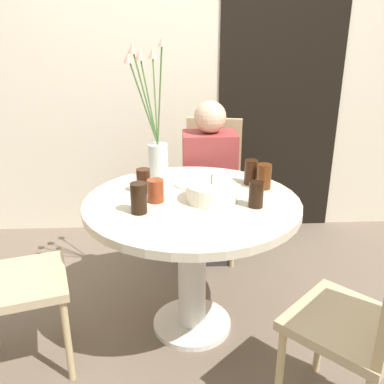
% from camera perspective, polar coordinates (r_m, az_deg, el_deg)
% --- Properties ---
extents(ground_plane, '(16.00, 16.00, 0.00)m').
position_cam_1_polar(ground_plane, '(2.43, 0.00, -17.32)').
color(ground_plane, '#6B5B4C').
extents(wall_back, '(8.00, 0.05, 2.60)m').
position_cam_1_polar(wall_back, '(3.18, -1.14, 17.38)').
color(wall_back, beige).
rests_on(wall_back, ground_plane).
extents(doorway_panel, '(0.90, 0.01, 2.05)m').
position_cam_1_polar(doorway_panel, '(3.27, 11.64, 12.24)').
color(doorway_panel, black).
rests_on(doorway_panel, ground_plane).
extents(dining_table, '(1.04, 1.04, 0.74)m').
position_cam_1_polar(dining_table, '(2.12, 0.00, -4.95)').
color(dining_table, beige).
rests_on(dining_table, ground_plane).
extents(chair_far_back, '(0.47, 0.47, 0.93)m').
position_cam_1_polar(chair_far_back, '(2.95, 2.65, 1.79)').
color(chair_far_back, tan).
rests_on(chair_far_back, ground_plane).
extents(chair_right_flank, '(0.57, 0.57, 0.93)m').
position_cam_1_polar(chair_right_flank, '(1.74, 22.68, -14.95)').
color(chair_right_flank, tan).
rests_on(chair_right_flank, ground_plane).
extents(birthday_cake, '(0.24, 0.24, 0.13)m').
position_cam_1_polar(birthday_cake, '(2.03, 2.62, -0.05)').
color(birthday_cake, white).
rests_on(birthday_cake, dining_table).
extents(flower_vase, '(0.21, 0.29, 0.73)m').
position_cam_1_polar(flower_vase, '(2.32, -4.97, 7.28)').
color(flower_vase, silver).
rests_on(flower_vase, dining_table).
extents(side_plate, '(0.18, 0.18, 0.01)m').
position_cam_1_polar(side_plate, '(2.24, -0.02, 1.08)').
color(side_plate, white).
rests_on(side_plate, dining_table).
extents(drink_glass_0, '(0.07, 0.07, 0.13)m').
position_cam_1_polar(drink_glass_0, '(2.21, 9.57, 2.06)').
color(drink_glass_0, '#51280F').
rests_on(drink_glass_0, dining_table).
extents(drink_glass_1, '(0.07, 0.07, 0.13)m').
position_cam_1_polar(drink_glass_1, '(2.26, 7.86, 2.65)').
color(drink_glass_1, '#33190C').
rests_on(drink_glass_1, dining_table).
extents(drink_glass_2, '(0.08, 0.08, 0.11)m').
position_cam_1_polar(drink_glass_2, '(2.02, -4.88, 0.18)').
color(drink_glass_2, maroon).
rests_on(drink_glass_2, dining_table).
extents(drink_glass_3, '(0.07, 0.07, 0.14)m').
position_cam_1_polar(drink_glass_3, '(1.90, -7.13, -0.82)').
color(drink_glass_3, black).
rests_on(drink_glass_3, dining_table).
extents(drink_glass_4, '(0.07, 0.07, 0.12)m').
position_cam_1_polar(drink_glass_4, '(2.14, -6.48, 1.49)').
color(drink_glass_4, '#33190C').
rests_on(drink_glass_4, dining_table).
extents(drink_glass_5, '(0.07, 0.07, 0.12)m').
position_cam_1_polar(drink_glass_5, '(1.98, 8.55, -0.32)').
color(drink_glass_5, black).
rests_on(drink_glass_5, dining_table).
extents(person_guest, '(0.34, 0.24, 1.09)m').
position_cam_1_polar(person_guest, '(2.81, 2.29, 0.37)').
color(person_guest, '#383333').
rests_on(person_guest, ground_plane).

